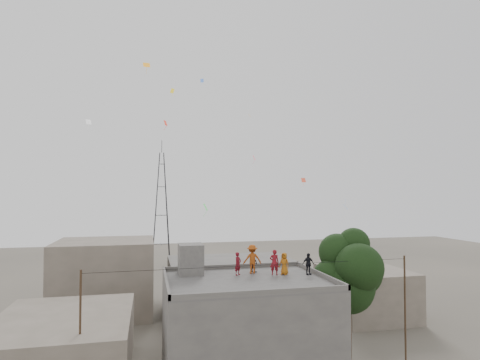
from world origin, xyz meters
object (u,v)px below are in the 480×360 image
object	(u,v)px
transmission_tower	(161,209)
person_red_adult	(274,262)
person_dark_adult	(308,264)
stair_head_box	(191,259)
tree	(349,273)

from	to	relation	value
transmission_tower	person_red_adult	size ratio (longest dim) A/B	11.97
transmission_tower	person_dark_adult	world-z (taller)	transmission_tower
stair_head_box	tree	bearing A→B (deg)	-10.74
person_red_adult	tree	bearing A→B (deg)	-173.92
transmission_tower	person_dark_adult	size ratio (longest dim) A/B	14.06
tree	person_dark_adult	size ratio (longest dim) A/B	6.39
tree	transmission_tower	world-z (taller)	transmission_tower
transmission_tower	person_red_adult	distance (m)	39.50
tree	transmission_tower	distance (m)	41.12
person_red_adult	person_dark_adult	xyz separation A→B (m)	(2.23, -0.41, -0.12)
person_red_adult	stair_head_box	bearing A→B (deg)	-5.20
tree	transmission_tower	size ratio (longest dim) A/B	0.45
tree	stair_head_box	bearing A→B (deg)	169.26
stair_head_box	person_dark_adult	xyz separation A→B (m)	(7.60, -1.97, -0.29)
transmission_tower	person_red_adult	xyz separation A→B (m)	(6.17, -38.96, -2.13)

